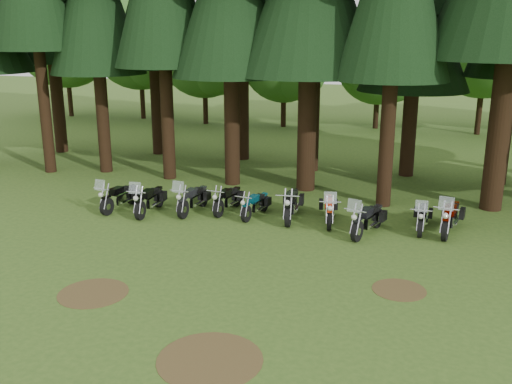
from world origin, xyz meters
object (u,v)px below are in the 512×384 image
motorcycle_1 (149,201)px  motorcycle_3 (228,200)px  motorcycle_2 (193,200)px  motorcycle_0 (120,198)px  motorcycle_4 (255,205)px  motorcycle_8 (422,218)px  motorcycle_9 (450,218)px  motorcycle_5 (291,205)px  motorcycle_7 (367,220)px  motorcycle_6 (329,210)px

motorcycle_1 → motorcycle_3: size_ratio=1.08×
motorcycle_1 → motorcycle_2: size_ratio=1.00×
motorcycle_0 → motorcycle_4: (5.11, 0.71, -0.05)m
motorcycle_2 → motorcycle_3: size_ratio=1.08×
motorcycle_0 → motorcycle_2: 2.81m
motorcycle_4 → motorcycle_8: 5.81m
motorcycle_4 → motorcycle_9: size_ratio=0.81×
motorcycle_5 → motorcycle_8: motorcycle_8 is taller
motorcycle_3 → motorcycle_7: motorcycle_7 is taller
motorcycle_1 → motorcycle_2: 1.59m
motorcycle_5 → motorcycle_7: motorcycle_7 is taller
motorcycle_0 → motorcycle_3: (3.96, 0.97, -0.02)m
motorcycle_3 → motorcycle_7: size_ratio=0.93×
motorcycle_6 → motorcycle_5: bearing=166.8°
motorcycle_3 → motorcycle_5: 2.47m
motorcycle_9 → motorcycle_7: bearing=-149.9°
motorcycle_8 → motorcycle_4: bearing=-175.6°
motorcycle_0 → motorcycle_6: motorcycle_6 is taller
motorcycle_0 → motorcycle_6: bearing=13.6°
motorcycle_6 → motorcycle_0: bearing=174.3°
motorcycle_0 → motorcycle_5: 6.47m
motorcycle_5 → motorcycle_9: size_ratio=1.00×
motorcycle_2 → motorcycle_6: bearing=7.2°
motorcycle_9 → motorcycle_3: bearing=-170.3°
motorcycle_2 → motorcycle_5: motorcycle_2 is taller
motorcycle_1 → motorcycle_2: same height
motorcycle_1 → motorcycle_7: bearing=-1.9°
motorcycle_1 → motorcycle_6: (6.50, 0.86, -0.01)m
motorcycle_2 → motorcycle_6: motorcycle_2 is taller
motorcycle_1 → motorcycle_2: bearing=19.2°
motorcycle_3 → motorcycle_2: bearing=-152.2°
motorcycle_0 → motorcycle_5: motorcycle_0 is taller
motorcycle_8 → motorcycle_2: bearing=-174.6°
motorcycle_0 → motorcycle_8: (10.92, 0.90, -0.03)m
motorcycle_6 → motorcycle_7: (1.43, -0.82, 0.02)m
motorcycle_1 → motorcycle_5: motorcycle_1 is taller
motorcycle_3 → motorcycle_5: (2.46, -0.15, 0.06)m
motorcycle_4 → motorcycle_5: 1.32m
motorcycle_7 → motorcycle_4: bearing=-173.3°
motorcycle_1 → motorcycle_5: (5.14, 0.90, 0.02)m
motorcycle_1 → motorcycle_7: motorcycle_7 is taller
motorcycle_0 → motorcycle_3: size_ratio=1.04×
motorcycle_7 → motorcycle_9: bearing=37.1°
motorcycle_7 → motorcycle_0: bearing=-163.1°
motorcycle_6 → motorcycle_9: bearing=-9.6°
motorcycle_0 → motorcycle_7: size_ratio=0.97×
motorcycle_0 → motorcycle_7: bearing=7.7°
motorcycle_2 → motorcycle_9: size_ratio=0.94×
motorcycle_0 → motorcycle_6: 7.82m
motorcycle_8 → motorcycle_3: bearing=-178.0°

